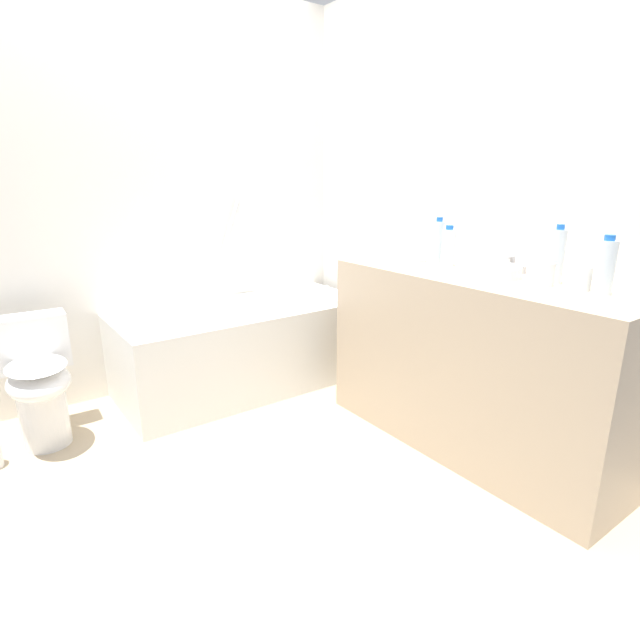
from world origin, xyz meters
name	(u,v)px	position (x,y,z in m)	size (l,w,h in m)	color
ground_plane	(247,470)	(0.00, 0.00, 0.00)	(3.74, 3.74, 0.00)	tan
wall_back_tiled	(137,194)	(0.00, 1.30, 1.23)	(3.14, 0.10, 2.46)	silver
wall_right_mirror	(462,195)	(1.42, 0.00, 1.23)	(0.10, 2.90, 2.46)	silver
bathtub	(246,343)	(0.48, 0.90, 0.29)	(1.59, 0.71, 1.19)	silver
toilet	(38,379)	(-0.72, 0.86, 0.35)	(0.36, 0.52, 0.66)	white
vanity_counter	(477,362)	(1.08, -0.45, 0.44)	(0.59, 1.53, 0.88)	tan
sink_basin	(488,271)	(1.06, -0.47, 0.91)	(0.30, 0.30, 0.05)	white
sink_faucet	(511,265)	(1.24, -0.47, 0.92)	(0.11, 0.15, 0.08)	#A8A8AD
water_bottle_0	(448,247)	(1.12, -0.18, 0.98)	(0.07, 0.07, 0.21)	silver
water_bottle_1	(557,256)	(1.14, -0.75, 1.01)	(0.06, 0.06, 0.26)	silver
water_bottle_2	(438,242)	(1.14, -0.09, 1.00)	(0.06, 0.06, 0.24)	silver
water_bottle_4	(605,267)	(1.10, -0.97, 0.99)	(0.07, 0.07, 0.23)	silver
drinking_glass_0	(582,279)	(1.11, -0.88, 0.93)	(0.07, 0.07, 0.10)	white
drinking_glass_1	(547,275)	(1.07, -0.75, 0.94)	(0.06, 0.06, 0.10)	white
drinking_glass_2	(409,251)	(1.14, 0.12, 0.93)	(0.08, 0.08, 0.09)	white
soap_dish	(416,261)	(1.06, -0.01, 0.89)	(0.09, 0.06, 0.02)	white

